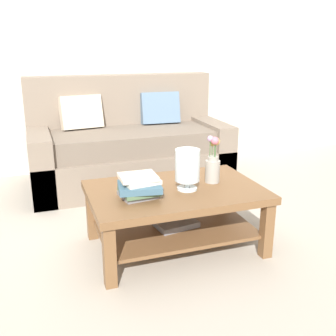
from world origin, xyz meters
name	(u,v)px	position (x,y,z in m)	size (l,w,h in m)	color
ground_plane	(164,220)	(0.00, 0.00, 0.00)	(10.00, 10.00, 0.00)	#ADA393
back_wall	(115,45)	(0.00, 1.65, 1.35)	(6.40, 0.12, 2.70)	beige
couch	(128,147)	(-0.04, 1.00, 0.36)	(1.91, 0.90, 1.06)	#7A6B5B
coffee_table	(175,205)	(-0.07, -0.45, 0.32)	(1.16, 0.76, 0.43)	brown
book_stack_main	(139,187)	(-0.34, -0.52, 0.51)	(0.29, 0.26, 0.15)	slate
glass_hurricane_vase	(187,167)	(0.00, -0.49, 0.59)	(0.16, 0.16, 0.28)	silver
flower_pitcher	(213,164)	(0.22, -0.41, 0.56)	(0.10, 0.10, 0.33)	#9E998E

